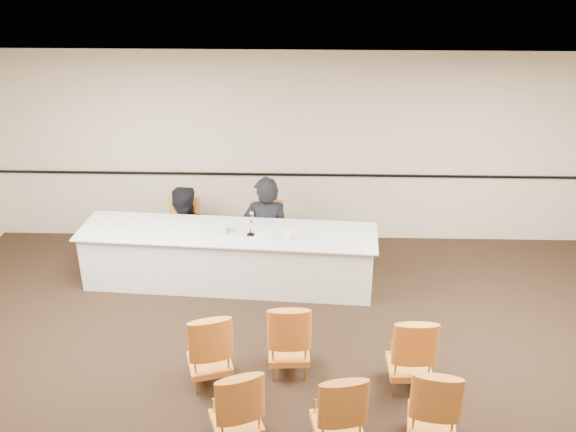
{
  "coord_description": "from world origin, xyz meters",
  "views": [
    {
      "loc": [
        -0.05,
        -5.27,
        4.8
      ],
      "look_at": [
        -0.28,
        2.6,
        1.04
      ],
      "focal_mm": 40.0,
      "sensor_mm": 36.0,
      "label": 1
    }
  ],
  "objects_px": {
    "microphone": "(250,226)",
    "coffee_cup": "(287,236)",
    "aud_chair_front_right": "(410,350)",
    "aud_chair_front_left": "(209,346)",
    "panelist_main": "(266,238)",
    "aud_chair_front_mid": "(289,336)",
    "aud_chair_back_right": "(433,403)",
    "aud_chair_back_mid": "(337,408)",
    "water_bottle": "(228,226)",
    "panelist_second_chair": "(183,232)",
    "panel_table": "(228,257)",
    "panelist_second": "(184,241)",
    "panelist_main_chair": "(266,235)",
    "drinking_glass": "(224,232)",
    "aud_chair_back_left": "(235,404)"
  },
  "relations": [
    {
      "from": "microphone",
      "to": "aud_chair_back_mid",
      "type": "bearing_deg",
      "value": -66.98
    },
    {
      "from": "panel_table",
      "to": "drinking_glass",
      "type": "distance_m",
      "value": 0.48
    },
    {
      "from": "aud_chair_front_right",
      "to": "aud_chair_front_left",
      "type": "bearing_deg",
      "value": 179.0
    },
    {
      "from": "panelist_second",
      "to": "water_bottle",
      "type": "xyz_separation_m",
      "value": [
        0.77,
        -0.7,
        0.61
      ]
    },
    {
      "from": "panelist_second",
      "to": "water_bottle",
      "type": "height_order",
      "value": "panelist_second"
    },
    {
      "from": "aud_chair_front_left",
      "to": "water_bottle",
      "type": "bearing_deg",
      "value": 73.26
    },
    {
      "from": "aud_chair_front_mid",
      "to": "aud_chair_back_mid",
      "type": "relative_size",
      "value": 1.0
    },
    {
      "from": "aud_chair_back_mid",
      "to": "coffee_cup",
      "type": "bearing_deg",
      "value": 90.38
    },
    {
      "from": "microphone",
      "to": "coffee_cup",
      "type": "distance_m",
      "value": 0.52
    },
    {
      "from": "panelist_main_chair",
      "to": "microphone",
      "type": "xyz_separation_m",
      "value": [
        -0.17,
        -0.68,
        0.49
      ]
    },
    {
      "from": "microphone",
      "to": "aud_chair_back_right",
      "type": "relative_size",
      "value": 0.31
    },
    {
      "from": "aud_chair_back_left",
      "to": "aud_chair_back_mid",
      "type": "bearing_deg",
      "value": -22.24
    },
    {
      "from": "drinking_glass",
      "to": "aud_chair_front_mid",
      "type": "height_order",
      "value": "aud_chair_front_mid"
    },
    {
      "from": "drinking_glass",
      "to": "microphone",
      "type": "bearing_deg",
      "value": 2.14
    },
    {
      "from": "microphone",
      "to": "water_bottle",
      "type": "distance_m",
      "value": 0.32
    },
    {
      "from": "water_bottle",
      "to": "aud_chair_back_left",
      "type": "relative_size",
      "value": 0.23
    },
    {
      "from": "panelist_main_chair",
      "to": "aud_chair_back_mid",
      "type": "relative_size",
      "value": 1.0
    },
    {
      "from": "panel_table",
      "to": "water_bottle",
      "type": "xyz_separation_m",
      "value": [
        0.02,
        -0.05,
        0.52
      ]
    },
    {
      "from": "water_bottle",
      "to": "aud_chair_back_mid",
      "type": "xyz_separation_m",
      "value": [
        1.38,
        -2.98,
        -0.46
      ]
    },
    {
      "from": "microphone",
      "to": "aud_chair_front_right",
      "type": "bearing_deg",
      "value": -43.51
    },
    {
      "from": "panelist_main_chair",
      "to": "panelist_main",
      "type": "bearing_deg",
      "value": 0.0
    },
    {
      "from": "aud_chair_front_left",
      "to": "aud_chair_back_right",
      "type": "distance_m",
      "value": 2.45
    },
    {
      "from": "panelist_second_chair",
      "to": "aud_chair_front_mid",
      "type": "distance_m",
      "value": 3.03
    },
    {
      "from": "water_bottle",
      "to": "aud_chair_front_mid",
      "type": "xyz_separation_m",
      "value": [
        0.88,
        -1.84,
        -0.46
      ]
    },
    {
      "from": "panelist_main_chair",
      "to": "aud_chair_back_left",
      "type": "distance_m",
      "value": 3.58
    },
    {
      "from": "aud_chair_back_mid",
      "to": "panelist_main",
      "type": "bearing_deg",
      "value": 93.01
    },
    {
      "from": "panelist_main",
      "to": "panelist_second_chair",
      "type": "relative_size",
      "value": 2.05
    },
    {
      "from": "panel_table",
      "to": "microphone",
      "type": "xyz_separation_m",
      "value": [
        0.33,
        -0.11,
        0.56
      ]
    },
    {
      "from": "aud_chair_front_right",
      "to": "aud_chair_back_mid",
      "type": "xyz_separation_m",
      "value": [
        -0.83,
        -0.92,
        0.0
      ]
    },
    {
      "from": "water_bottle",
      "to": "aud_chair_back_mid",
      "type": "distance_m",
      "value": 3.32
    },
    {
      "from": "microphone",
      "to": "aud_chair_back_right",
      "type": "bearing_deg",
      "value": -51.67
    },
    {
      "from": "panelist_main_chair",
      "to": "aud_chair_front_mid",
      "type": "height_order",
      "value": "same"
    },
    {
      "from": "aud_chair_front_left",
      "to": "aud_chair_front_mid",
      "type": "xyz_separation_m",
      "value": [
        0.87,
        0.22,
        0.0
      ]
    },
    {
      "from": "aud_chair_front_left",
      "to": "aud_chair_back_mid",
      "type": "bearing_deg",
      "value": -50.87
    },
    {
      "from": "panelist_second",
      "to": "panelist_second_chair",
      "type": "height_order",
      "value": "panelist_second"
    },
    {
      "from": "panel_table",
      "to": "panelist_second_chair",
      "type": "bearing_deg",
      "value": 143.13
    },
    {
      "from": "aud_chair_back_left",
      "to": "microphone",
      "type": "bearing_deg",
      "value": 70.56
    },
    {
      "from": "panelist_main_chair",
      "to": "aud_chair_front_mid",
      "type": "xyz_separation_m",
      "value": [
        0.4,
        -2.46,
        0.0
      ]
    },
    {
      "from": "water_bottle",
      "to": "aud_chair_back_right",
      "type": "distance_m",
      "value": 3.73
    },
    {
      "from": "aud_chair_back_mid",
      "to": "aud_chair_back_right",
      "type": "bearing_deg",
      "value": -4.98
    },
    {
      "from": "panelist_main_chair",
      "to": "aud_chair_front_right",
      "type": "xyz_separation_m",
      "value": [
        1.73,
        -2.67,
        0.0
      ]
    },
    {
      "from": "aud_chair_front_left",
      "to": "aud_chair_front_mid",
      "type": "relative_size",
      "value": 1.0
    },
    {
      "from": "panelist_second_chair",
      "to": "microphone",
      "type": "relative_size",
      "value": 3.28
    },
    {
      "from": "panelist_main",
      "to": "coffee_cup",
      "type": "xyz_separation_m",
      "value": [
        0.33,
        -0.79,
        0.45
      ]
    },
    {
      "from": "panelist_main_chair",
      "to": "aud_chair_back_right",
      "type": "bearing_deg",
      "value": -58.39
    },
    {
      "from": "panel_table",
      "to": "aud_chair_back_mid",
      "type": "height_order",
      "value": "aud_chair_back_mid"
    },
    {
      "from": "panelist_second_chair",
      "to": "coffee_cup",
      "type": "relative_size",
      "value": 7.9
    },
    {
      "from": "aud_chair_back_mid",
      "to": "panelist_second_chair",
      "type": "bearing_deg",
      "value": 109.26
    },
    {
      "from": "panelist_main_chair",
      "to": "panelist_second_chair",
      "type": "height_order",
      "value": "same"
    },
    {
      "from": "drinking_glass",
      "to": "aud_chair_front_mid",
      "type": "distance_m",
      "value": 2.03
    }
  ]
}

